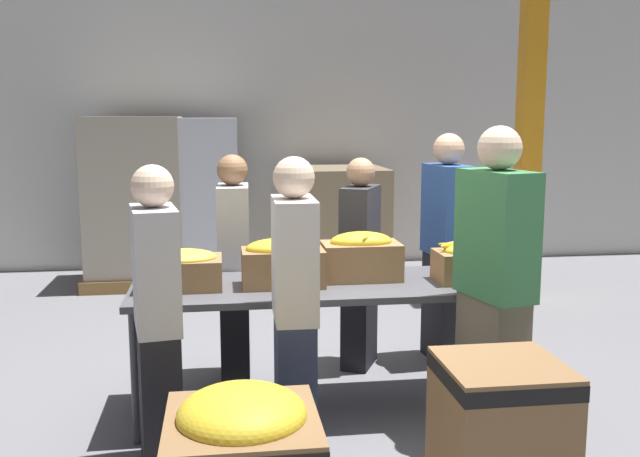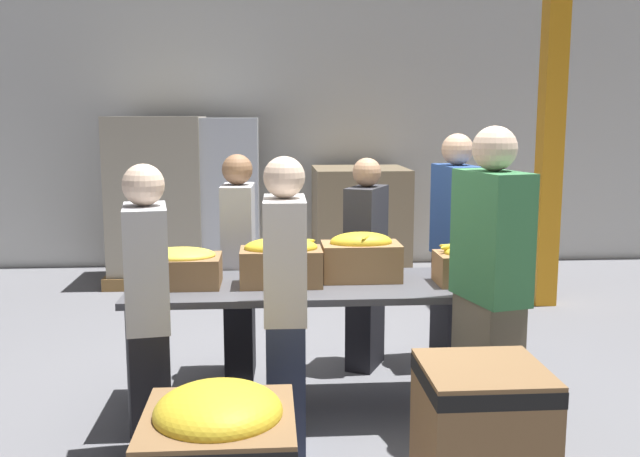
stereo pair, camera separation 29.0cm
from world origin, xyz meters
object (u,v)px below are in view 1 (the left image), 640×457
(banana_box_1, at_px, (283,261))
(banana_box_2, at_px, (361,256))
(volunteer_1, at_px, (157,322))
(volunteer_4, at_px, (234,269))
(volunteer_5, at_px, (446,249))
(banana_box_3, at_px, (467,262))
(volunteer_3, at_px, (295,311))
(support_pillar, at_px, (531,95))
(pallet_stack_0, at_px, (338,223))
(volunteer_2, at_px, (360,264))
(donation_bin_1, at_px, (500,437))
(banana_box_0, at_px, (181,268))
(pallet_stack_1, at_px, (136,202))
(pallet_stack_2, at_px, (197,201))
(volunteer_0, at_px, (494,289))
(sorting_table, at_px, (323,292))

(banana_box_1, xyz_separation_m, banana_box_2, (0.50, 0.11, -0.00))
(volunteer_1, distance_m, volunteer_4, 1.33)
(banana_box_1, xyz_separation_m, volunteer_5, (1.27, 0.79, -0.11))
(banana_box_1, relative_size, banana_box_2, 1.01)
(banana_box_3, relative_size, volunteer_3, 0.24)
(banana_box_1, xyz_separation_m, support_pillar, (2.57, 2.35, 1.06))
(banana_box_3, height_order, pallet_stack_0, pallet_stack_0)
(banana_box_1, distance_m, volunteer_2, 0.99)
(banana_box_1, height_order, pallet_stack_0, pallet_stack_0)
(volunteer_4, relative_size, donation_bin_1, 2.08)
(banana_box_0, bearing_deg, volunteer_3, -44.09)
(pallet_stack_1, bearing_deg, banana_box_3, -57.03)
(volunteer_2, relative_size, pallet_stack_2, 0.85)
(banana_box_2, bearing_deg, banana_box_3, -12.97)
(volunteer_4, distance_m, donation_bin_1, 2.30)
(banana_box_3, xyz_separation_m, pallet_stack_1, (-2.40, 3.70, -0.03))
(volunteer_1, xyz_separation_m, volunteer_4, (0.41, 1.26, -0.01))
(support_pillar, height_order, pallet_stack_0, support_pillar)
(banana_box_3, bearing_deg, volunteer_1, -162.38)
(volunteer_3, xyz_separation_m, volunteer_4, (-0.29, 1.21, -0.03))
(volunteer_3, distance_m, support_pillar, 4.06)
(volunteer_0, bearing_deg, support_pillar, -40.60)
(volunteer_0, height_order, volunteer_2, volunteer_0)
(banana_box_1, height_order, support_pillar, support_pillar)
(banana_box_0, height_order, donation_bin_1, banana_box_0)
(volunteer_1, bearing_deg, volunteer_4, -27.25)
(banana_box_1, xyz_separation_m, banana_box_3, (1.13, -0.04, -0.03))
(pallet_stack_0, bearing_deg, banana_box_2, -97.22)
(sorting_table, distance_m, volunteer_2, 0.81)
(banana_box_2, xyz_separation_m, pallet_stack_2, (-1.12, 3.56, -0.07))
(banana_box_0, height_order, pallet_stack_0, pallet_stack_0)
(banana_box_3, xyz_separation_m, support_pillar, (1.44, 2.39, 1.08))
(banana_box_0, xyz_separation_m, volunteer_1, (-0.09, -0.64, -0.13))
(volunteer_5, xyz_separation_m, donation_bin_1, (-0.43, -2.12, -0.44))
(volunteer_1, xyz_separation_m, volunteer_5, (1.96, 1.41, 0.05))
(volunteer_2, bearing_deg, volunteer_1, -17.66)
(banana_box_1, bearing_deg, banana_box_0, 177.49)
(banana_box_2, bearing_deg, pallet_stack_1, 116.43)
(banana_box_0, xyz_separation_m, donation_bin_1, (1.44, -1.36, -0.52))
(banana_box_1, height_order, volunteer_3, volunteer_3)
(banana_box_2, bearing_deg, volunteer_0, -47.48)
(pallet_stack_0, bearing_deg, volunteer_1, -110.76)
(volunteer_0, height_order, pallet_stack_0, volunteer_0)
(pallet_stack_1, bearing_deg, volunteer_0, -60.62)
(volunteer_1, bearing_deg, banana_box_2, -67.85)
(volunteer_5, xyz_separation_m, support_pillar, (1.30, 1.56, 1.16))
(donation_bin_1, height_order, pallet_stack_0, pallet_stack_0)
(volunteer_3, bearing_deg, volunteer_5, -41.86)
(pallet_stack_1, bearing_deg, support_pillar, -18.85)
(banana_box_3, height_order, pallet_stack_1, pallet_stack_1)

